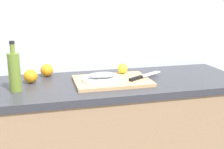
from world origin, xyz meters
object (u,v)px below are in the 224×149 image
lemon_0 (123,68)px  orange_0 (47,70)px  white_plate (102,79)px  chef_knife (141,77)px  cutting_board (112,81)px  olive_oil_bottle (14,71)px  fish_fillet (102,75)px

lemon_0 → orange_0: size_ratio=0.82×
white_plate → chef_knife: size_ratio=0.89×
white_plate → lemon_0: (0.17, 0.13, 0.03)m
chef_knife → orange_0: size_ratio=3.20×
orange_0 → cutting_board: bearing=-32.9°
lemon_0 → olive_oil_bottle: bearing=-166.6°
lemon_0 → chef_knife: bearing=-60.1°
orange_0 → fish_fillet: bearing=-39.3°
cutting_board → fish_fillet: size_ratio=2.59×
chef_knife → orange_0: bearing=123.3°
lemon_0 → olive_oil_bottle: (-0.66, -0.16, 0.06)m
fish_fillet → chef_knife: (0.25, -0.01, -0.02)m
cutting_board → white_plate: (-0.07, -0.01, 0.02)m
fish_fillet → orange_0: (-0.31, 0.26, -0.01)m
white_plate → olive_oil_bottle: bearing=-177.1°
lemon_0 → orange_0: lemon_0 is taller
chef_knife → lemon_0: size_ratio=3.89×
white_plate → chef_knife: 0.25m
olive_oil_bottle → orange_0: size_ratio=3.39×
cutting_board → olive_oil_bottle: size_ratio=1.63×
fish_fillet → cutting_board: bearing=8.2°
chef_knife → olive_oil_bottle: 0.75m
cutting_board → lemon_0: (0.10, 0.12, 0.04)m
fish_fillet → white_plate: bearing=-90.0°
cutting_board → olive_oil_bottle: 0.57m
olive_oil_bottle → orange_0: 0.34m
lemon_0 → orange_0: (-0.48, 0.12, -0.01)m
lemon_0 → orange_0: bearing=165.6°
cutting_board → chef_knife: 0.19m
cutting_board → fish_fillet: bearing=-171.8°
cutting_board → orange_0: (-0.38, 0.25, 0.03)m
olive_oil_bottle → cutting_board: bearing=3.6°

